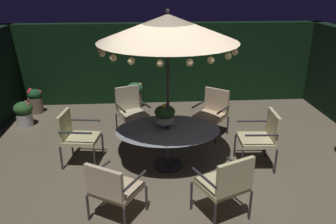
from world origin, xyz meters
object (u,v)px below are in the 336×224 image
(patio_chair_south, at_px, (226,182))
(potted_plant_left_far, at_px, (135,94))
(centerpiece_planter, at_px, (165,114))
(patio_dining_table, at_px, (168,134))
(patio_chair_northeast, at_px, (131,108))
(patio_chair_southeast, at_px, (112,187))
(patio_chair_north, at_px, (213,110))
(potted_plant_back_left, at_px, (35,100))
(patio_umbrella, at_px, (168,28))
(patio_chair_east, at_px, (75,134))
(patio_chair_southwest, at_px, (262,135))
(potted_plant_right_near, at_px, (24,113))

(patio_chair_south, xyz_separation_m, potted_plant_left_far, (-1.31, 4.55, -0.22))
(centerpiece_planter, bearing_deg, patio_dining_table, -63.85)
(patio_chair_northeast, bearing_deg, potted_plant_left_far, 87.79)
(patio_chair_south, height_order, potted_plant_left_far, patio_chair_south)
(patio_dining_table, height_order, patio_chair_southeast, patio_chair_southeast)
(patio_chair_northeast, bearing_deg, patio_dining_table, -65.36)
(patio_chair_north, bearing_deg, potted_plant_back_left, 159.40)
(patio_umbrella, height_order, potted_plant_left_far, patio_umbrella)
(patio_chair_east, height_order, potted_plant_back_left, patio_chair_east)
(patio_chair_southwest, xyz_separation_m, potted_plant_left_far, (-2.29, 3.14, -0.22))
(centerpiece_planter, distance_m, patio_chair_southeast, 1.76)
(centerpiece_planter, relative_size, potted_plant_right_near, 0.76)
(patio_chair_north, bearing_deg, patio_dining_table, -129.40)
(potted_plant_left_far, bearing_deg, patio_dining_table, -78.25)
(patio_chair_south, relative_size, potted_plant_back_left, 1.62)
(patio_chair_north, height_order, patio_chair_south, patio_chair_south)
(potted_plant_left_far, bearing_deg, patio_chair_south, -73.89)
(potted_plant_back_left, bearing_deg, patio_umbrella, -42.43)
(patio_dining_table, bearing_deg, patio_umbrella, -52.47)
(patio_chair_northeast, bearing_deg, patio_chair_southeast, -93.15)
(potted_plant_right_near, bearing_deg, patio_dining_table, -32.98)
(patio_chair_south, relative_size, patio_chair_southwest, 0.99)
(potted_plant_left_far, bearing_deg, patio_umbrella, -78.25)
(patio_chair_south, distance_m, patio_chair_southwest, 1.72)
(patio_chair_east, relative_size, potted_plant_right_near, 1.71)
(centerpiece_planter, height_order, potted_plant_back_left, centerpiece_planter)
(patio_dining_table, relative_size, centerpiece_planter, 4.21)
(patio_chair_northeast, bearing_deg, centerpiece_planter, -65.46)
(patio_chair_northeast, height_order, potted_plant_back_left, patio_chair_northeast)
(patio_chair_southeast, height_order, patio_chair_south, patio_chair_south)
(patio_dining_table, bearing_deg, patio_chair_southeast, -121.17)
(patio_umbrella, distance_m, patio_chair_southeast, 2.52)
(patio_chair_southeast, xyz_separation_m, patio_chair_southwest, (2.51, 1.32, 0.07))
(patio_chair_southeast, xyz_separation_m, potted_plant_left_far, (0.22, 4.46, -0.15))
(patio_dining_table, xyz_separation_m, patio_chair_southeast, (-0.85, -1.41, -0.09))
(centerpiece_planter, bearing_deg, patio_chair_north, 47.23)
(patio_chair_east, distance_m, patio_chair_south, 2.90)
(patio_dining_table, relative_size, potted_plant_left_far, 2.72)
(patio_chair_northeast, distance_m, potted_plant_right_near, 2.51)
(patio_umbrella, distance_m, patio_chair_northeast, 2.50)
(patio_chair_north, height_order, patio_chair_southwest, patio_chair_southwest)
(patio_chair_southeast, bearing_deg, patio_chair_southwest, 27.68)
(centerpiece_planter, bearing_deg, potted_plant_right_near, 147.86)
(centerpiece_planter, relative_size, patio_chair_north, 0.44)
(patio_umbrella, distance_m, potted_plant_left_far, 3.73)
(patio_umbrella, relative_size, patio_chair_east, 2.80)
(patio_chair_north, xyz_separation_m, patio_chair_south, (-0.37, -2.79, 0.03))
(patio_chair_east, bearing_deg, centerpiece_planter, -5.29)
(patio_chair_north, bearing_deg, patio_chair_east, -158.87)
(centerpiece_planter, xyz_separation_m, patio_chair_east, (-1.59, 0.15, -0.39))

